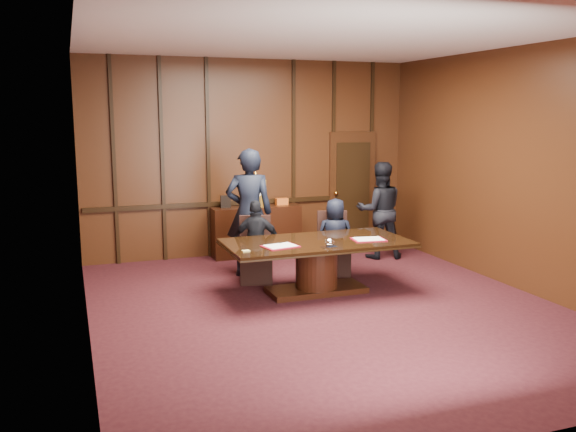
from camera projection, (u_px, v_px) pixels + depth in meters
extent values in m
plane|color=black|center=(328.00, 309.00, 8.04)|extent=(7.00, 7.00, 0.00)
plane|color=silver|center=(331.00, 35.00, 7.45)|extent=(7.00, 7.00, 0.00)
cube|color=black|center=(252.00, 158.00, 10.99)|extent=(6.00, 0.04, 3.50)
cube|color=black|center=(520.00, 223.00, 4.50)|extent=(6.00, 0.04, 3.50)
cube|color=black|center=(81.00, 187.00, 6.74)|extent=(0.04, 7.00, 3.50)
cube|color=black|center=(521.00, 170.00, 8.75)|extent=(0.04, 7.00, 3.50)
cube|color=black|center=(252.00, 202.00, 11.10)|extent=(5.90, 0.05, 0.08)
cube|color=black|center=(352.00, 189.00, 11.73)|extent=(0.95, 0.06, 2.20)
sphere|color=gold|center=(336.00, 193.00, 11.55)|extent=(0.08, 0.08, 0.08)
cube|color=black|center=(256.00, 231.00, 10.99)|extent=(1.60, 0.45, 0.90)
cube|color=black|center=(219.00, 257.00, 10.82)|extent=(0.12, 0.40, 0.06)
cube|color=black|center=(292.00, 251.00, 11.29)|extent=(0.12, 0.40, 0.06)
cube|color=gold|center=(256.00, 193.00, 10.87)|extent=(0.34, 0.18, 0.48)
cylinder|color=white|center=(257.00, 190.00, 10.77)|extent=(0.22, 0.03, 0.22)
cone|color=gold|center=(256.00, 175.00, 10.82)|extent=(0.14, 0.14, 0.16)
cube|color=black|center=(226.00, 202.00, 10.73)|extent=(0.18, 0.04, 0.22)
cube|color=#D15718|center=(282.00, 201.00, 11.09)|extent=(0.22, 0.12, 0.12)
cube|color=black|center=(316.00, 290.00, 8.77)|extent=(1.40, 0.60, 0.08)
cylinder|color=black|center=(316.00, 266.00, 8.71)|extent=(0.60, 0.60, 0.62)
cube|color=black|center=(317.00, 244.00, 8.66)|extent=(2.62, 1.32, 0.02)
cube|color=black|center=(317.00, 243.00, 8.65)|extent=(2.60, 1.30, 0.06)
cube|color=maroon|center=(280.00, 246.00, 8.27)|extent=(0.52, 0.41, 0.01)
cube|color=white|center=(280.00, 246.00, 8.27)|extent=(0.45, 0.35, 0.01)
cube|color=maroon|center=(369.00, 239.00, 8.71)|extent=(0.50, 0.39, 0.01)
cube|color=white|center=(369.00, 239.00, 8.71)|extent=(0.44, 0.33, 0.01)
cube|color=white|center=(329.00, 247.00, 8.23)|extent=(0.20, 0.14, 0.01)
ellipsoid|color=white|center=(329.00, 243.00, 8.22)|extent=(0.13, 0.13, 0.10)
cube|color=#D9C26A|center=(246.00, 251.00, 7.98)|extent=(0.11, 0.08, 0.01)
cube|color=black|center=(256.00, 267.00, 9.31)|extent=(0.59, 0.59, 0.46)
cube|color=black|center=(255.00, 233.00, 9.43)|extent=(0.48, 0.18, 0.55)
cylinder|color=black|center=(247.00, 279.00, 9.08)|extent=(0.04, 0.04, 0.23)
cylinder|color=black|center=(264.00, 270.00, 9.58)|extent=(0.04, 0.04, 0.23)
cube|color=black|center=(334.00, 260.00, 9.74)|extent=(0.59, 0.59, 0.46)
cube|color=black|center=(332.00, 227.00, 9.87)|extent=(0.48, 0.18, 0.55)
cylinder|color=black|center=(327.00, 271.00, 9.51)|extent=(0.04, 0.04, 0.23)
cylinder|color=black|center=(340.00, 263.00, 10.02)|extent=(0.04, 0.04, 0.23)
imported|color=black|center=(257.00, 242.00, 9.19)|extent=(0.80, 0.53, 1.27)
imported|color=black|center=(335.00, 237.00, 9.63)|extent=(0.70, 0.56, 1.23)
imported|color=black|center=(249.00, 213.00, 9.57)|extent=(0.84, 0.66, 2.01)
imported|color=black|center=(380.00, 210.00, 10.76)|extent=(0.97, 0.84, 1.71)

